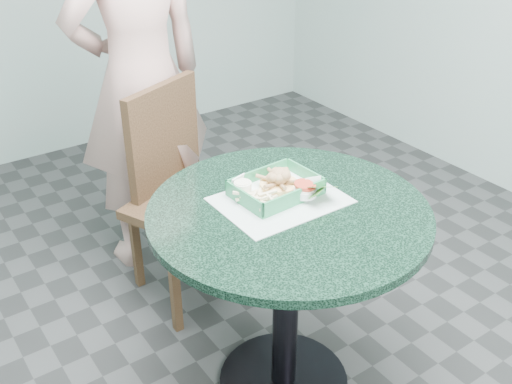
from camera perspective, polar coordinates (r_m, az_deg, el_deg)
floor at (r=2.39m, az=2.62°, el=-17.54°), size 4.00×5.00×0.02m
cafe_table at (r=2.01m, az=3.00°, el=-6.19°), size 0.91×0.91×0.75m
dining_chair at (r=2.58m, az=-7.44°, el=1.06°), size 0.43×0.43×0.93m
diner_person at (r=2.65m, az=-11.31°, el=13.90°), size 0.79×0.53×2.12m
placemat at (r=1.95m, az=2.31°, el=-1.29°), size 0.40×0.30×0.00m
food_basket at (r=1.98m, az=1.90°, el=-0.34°), size 0.27×0.20×0.05m
crab_sandwich at (r=1.97m, az=2.24°, el=0.75°), size 0.13×0.13×0.08m
fries_pile at (r=1.91m, az=0.01°, el=-0.81°), size 0.12×0.13×0.04m
sauce_ramekin at (r=1.94m, az=-1.32°, el=0.15°), size 0.06×0.06×0.03m
garnish_cup at (r=1.93m, az=4.95°, el=-0.34°), size 0.11×0.11×0.04m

